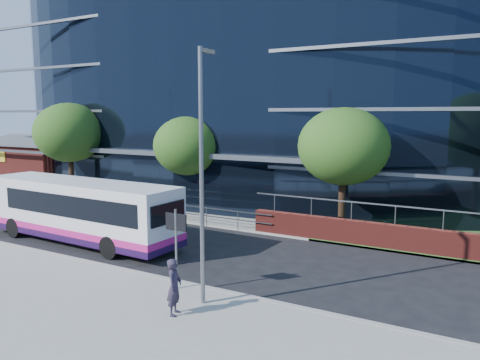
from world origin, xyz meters
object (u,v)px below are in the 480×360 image
Objects in this scene: street_sign at (176,232)px; tree_far_b at (188,146)px; tree_far_a at (69,133)px; city_bus at (81,210)px; brick_pavilion at (43,162)px; pedestrian at (174,287)px; streetlight_east at (202,170)px; tree_far_c at (344,147)px.

street_sign is 13.54m from tree_far_b.
tree_far_a is 1.15× the size of tree_far_b.
street_sign is 8.43m from city_bus.
tree_far_b reaches higher than city_bus.
pedestrian is at bearing -31.26° from brick_pavilion.
streetlight_east is at bearing -52.37° from tree_far_b.
streetlight_east is 10.42m from city_bus.
tree_far_b is at bearing 15.51° from pedestrian.
tree_far_a is 4.04× the size of pedestrian.
tree_far_a is at bearing 143.13° from city_bus.
brick_pavilion is 32.48m from pedestrian.
tree_far_a is 0.63× the size of city_bus.
tree_far_c is at bearing 76.71° from street_sign.
streetlight_east is at bearing -29.24° from brick_pavilion.
tree_far_a reaches higher than street_sign.
tree_far_c is (20.00, 0.00, -0.33)m from tree_far_a.
brick_pavilion is 4.97× the size of pedestrian.
street_sign is 0.25× the size of city_bus.
tree_far_b is (-7.50, 11.09, 2.06)m from street_sign.
tree_far_a reaches higher than brick_pavilion.
tree_far_a is 1.07× the size of tree_far_c.
city_bus is at bearing 159.97° from street_sign.
city_bus is (-0.41, -8.21, -2.62)m from tree_far_b.
streetlight_east reaches higher than city_bus.
streetlight_east is 4.63× the size of pedestrian.
tree_far_a is at bearing -26.55° from brick_pavilion.
streetlight_east is (19.00, -11.17, -0.42)m from tree_far_a.
pedestrian is at bearing -54.62° from street_sign.
tree_far_b is (10.00, 0.50, -0.65)m from tree_far_a.
brick_pavilion is at bearing 150.35° from street_sign.
tree_far_b is at bearing 2.86° from tree_far_a.
brick_pavilion is at bearing 148.63° from city_bus.
brick_pavilion is 1.32× the size of tree_far_c.
tree_far_a reaches higher than tree_far_b.
pedestrian is (-1.25, -12.35, -3.52)m from tree_far_c.
tree_far_a is 10.03m from tree_far_b.
city_bus is at bearing -92.83° from tree_far_b.
brick_pavilion is at bearing 171.18° from tree_far_c.
tree_far_b is at bearing 124.08° from street_sign.
brick_pavilion is at bearing 153.45° from tree_far_a.
tree_far_c is at bearing -2.86° from tree_far_b.
tree_far_c is 13.28m from city_bus.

